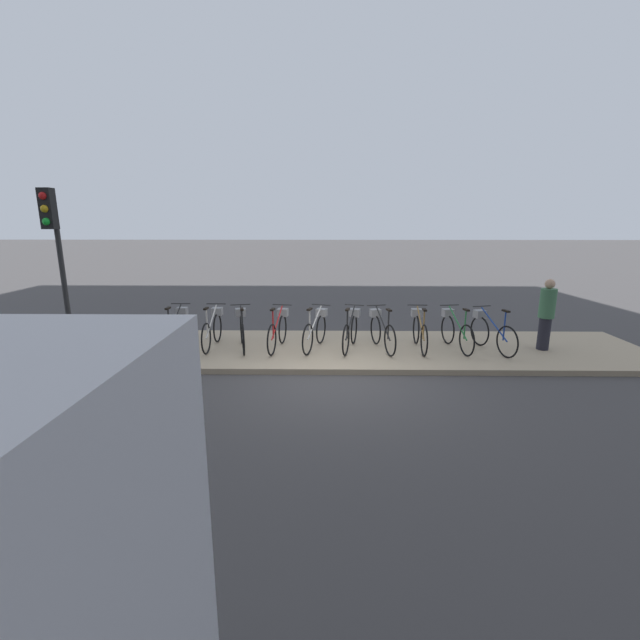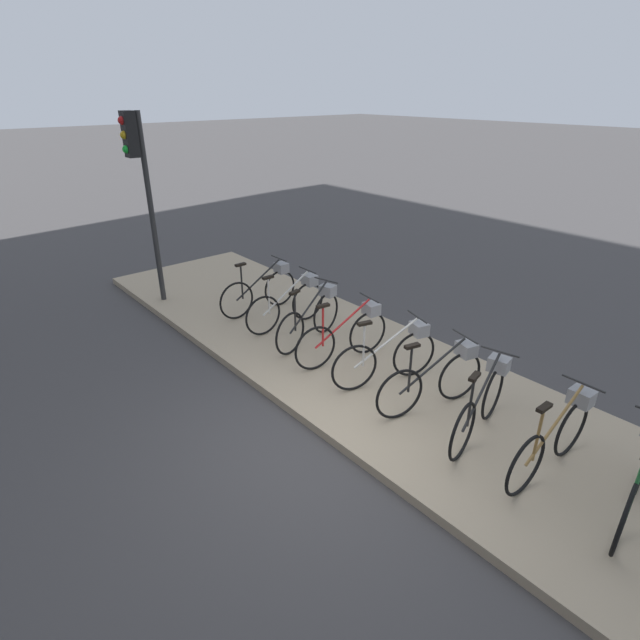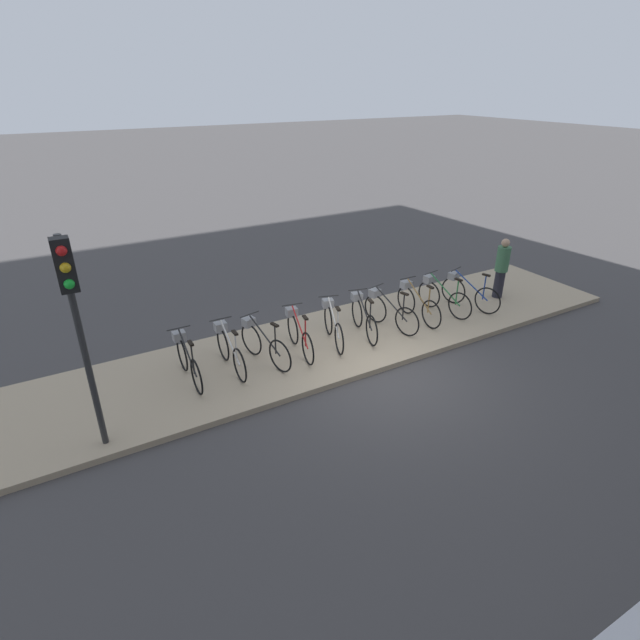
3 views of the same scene
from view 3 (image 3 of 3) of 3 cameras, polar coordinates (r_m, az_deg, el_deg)
ground_plane at (r=10.40m, az=7.37°, el=-5.85°), size 120.00×120.00×0.00m
sidewalk at (r=11.44m, az=2.85°, el=-2.17°), size 14.37×3.03×0.12m
parked_bicycle_0 at (r=9.97m, az=-14.94°, el=-4.31°), size 0.46×1.65×1.01m
parked_bicycle_1 at (r=10.16m, az=-10.35°, el=-3.21°), size 0.46×1.65×1.01m
parked_bicycle_2 at (r=10.30m, az=-6.61°, el=-2.49°), size 0.55×1.62×1.01m
parked_bicycle_3 at (r=10.61m, az=-2.47°, el=-1.45°), size 0.46×1.64×1.01m
parked_bicycle_4 at (r=11.00m, az=1.44°, el=-0.38°), size 0.62×1.59×1.01m
parked_bicycle_5 at (r=11.39m, az=4.92°, el=0.48°), size 0.56×1.61×1.01m
parked_bicycle_6 at (r=11.74m, az=7.78°, el=1.14°), size 0.53×1.62×1.01m
parked_bicycle_7 at (r=12.28m, az=10.94°, el=2.03°), size 0.46×1.65×1.01m
parked_bicycle_8 at (r=12.80m, az=13.72°, el=2.76°), size 0.46×1.64×1.01m
parked_bicycle_9 at (r=13.23m, az=16.47°, el=3.19°), size 0.60×1.60×1.01m
pedestrian at (r=14.02m, az=20.04°, el=5.70°), size 0.34×0.34×1.61m
traffic_light at (r=7.71m, az=-26.33°, el=1.62°), size 0.24×0.40×3.46m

